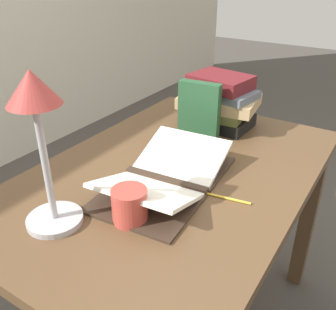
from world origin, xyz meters
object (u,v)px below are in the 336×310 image
Objects in this scene: reading_lamp at (38,124)px; pencil at (223,197)px; book_standing_upright at (199,111)px; coffee_mug at (130,205)px; book_stack_tall at (219,102)px; open_book at (166,177)px.

reading_lamp is 0.53m from pencil.
book_standing_upright is 0.68m from reading_lamp.
pencil is at bearing -36.19° from coffee_mug.
book_standing_upright is 1.33× the size of pencil.
book_stack_tall is 1.49× the size of book_standing_upright.
book_stack_tall is at bearing -10.36° from book_standing_upright.
book_standing_upright is (-0.15, 0.01, 0.01)m from book_stack_tall.
book_standing_upright is (0.34, 0.08, 0.08)m from open_book.
book_stack_tall is 0.82m from reading_lamp.
book_standing_upright is 0.42m from pencil.
book_standing_upright is 0.54× the size of reading_lamp.
pencil is (-0.47, -0.24, -0.10)m from book_stack_tall.
open_book is at bearing -172.47° from book_stack_tall.
open_book is 3.10× the size of pencil.
coffee_mug is at bearing -54.41° from reading_lamp.
open_book is 0.42m from reading_lamp.
reading_lamp reaches higher than book_stack_tall.
reading_lamp reaches higher than coffee_mug.
reading_lamp is at bearing 174.69° from book_stack_tall.
open_book is 1.25× the size of reading_lamp.
open_book is 0.18m from pencil.
book_stack_tall reaches higher than open_book.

